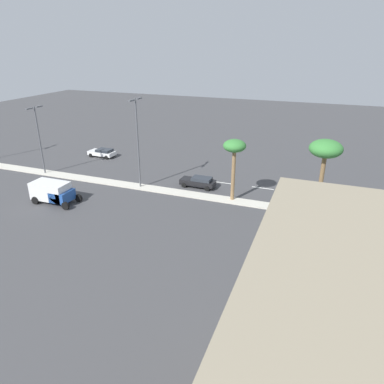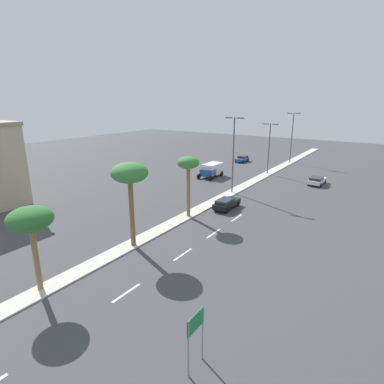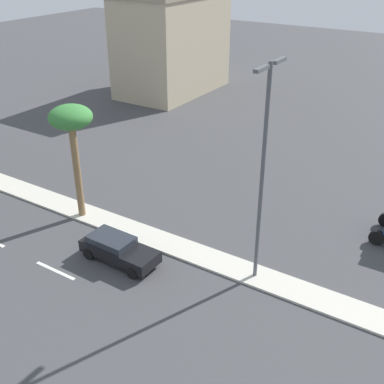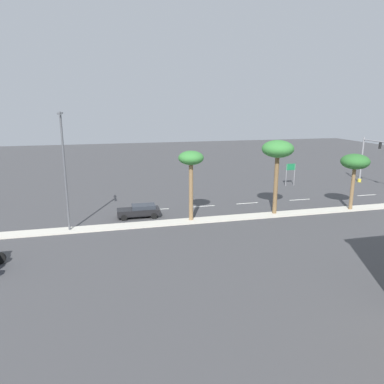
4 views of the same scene
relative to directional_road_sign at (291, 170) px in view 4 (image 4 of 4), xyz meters
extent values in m
plane|color=#424244|center=(-13.13, 25.56, -2.39)|extent=(160.00, 160.00, 0.00)
cube|color=beige|center=(-13.13, 36.04, -2.33)|extent=(1.80, 94.31, 0.12)
cube|color=silver|center=(-7.84, -7.11, -2.39)|extent=(0.20, 2.80, 0.01)
cube|color=silver|center=(-7.84, 2.83, -2.39)|extent=(0.20, 2.80, 0.01)
cube|color=silver|center=(-7.84, 10.00, -2.39)|extent=(0.20, 2.80, 0.01)
cube|color=silver|center=(-7.84, 15.60, -2.39)|extent=(0.20, 2.80, 0.01)
cube|color=silver|center=(-7.84, 21.19, -2.39)|extent=(0.20, 2.80, 0.01)
cylinder|color=gray|center=(-0.22, -11.89, 1.09)|extent=(0.24, 0.24, 6.96)
cylinder|color=gold|center=(-0.22, -11.89, -2.14)|extent=(0.53, 0.53, 0.50)
cube|color=black|center=(-3.70, -11.89, 3.65)|extent=(0.20, 0.32, 0.90)
sphere|color=yellow|center=(-3.70, -12.01, 3.65)|extent=(0.18, 0.18, 0.18)
cylinder|color=gray|center=(0.00, -0.67, -0.74)|extent=(0.10, 0.10, 3.30)
cylinder|color=gray|center=(0.00, 0.67, -0.74)|extent=(0.10, 0.10, 3.30)
cube|color=#19723F|center=(0.00, 0.00, 0.43)|extent=(0.08, 1.49, 0.95)
cylinder|color=olive|center=(-13.42, -0.39, 0.21)|extent=(0.40, 0.40, 4.97)
ellipsoid|color=#2D6B2D|center=(-13.42, -0.39, 3.24)|extent=(3.12, 3.12, 1.72)
cylinder|color=brown|center=(-12.80, 8.82, 0.99)|extent=(0.46, 0.46, 6.53)
ellipsoid|color=#387F38|center=(-12.80, 8.82, 4.85)|extent=(3.39, 3.39, 1.86)
cylinder|color=olive|center=(-12.86, 18.33, 0.75)|extent=(0.43, 0.43, 6.05)
ellipsoid|color=#387F38|center=(-12.86, 18.33, 4.23)|extent=(2.57, 2.57, 1.41)
cylinder|color=#515459|center=(-13.10, 30.41, 3.27)|extent=(0.20, 0.20, 11.09)
cube|color=#515459|center=(-14.00, 30.41, 8.67)|extent=(1.10, 0.24, 0.16)
cube|color=#515459|center=(-12.20, 30.41, 8.67)|extent=(1.10, 0.24, 0.16)
cube|color=black|center=(-10.41, 23.55, -1.75)|extent=(1.81, 4.51, 0.66)
cube|color=#262B33|center=(-10.42, 22.99, -1.21)|extent=(1.60, 2.49, 0.40)
cylinder|color=black|center=(-11.20, 25.13, -2.07)|extent=(0.23, 0.64, 0.64)
cylinder|color=black|center=(-9.56, 25.10, -2.07)|extent=(0.23, 0.64, 0.64)
cylinder|color=black|center=(-11.26, 22.00, -2.07)|extent=(0.23, 0.64, 0.64)
cylinder|color=black|center=(-9.61, 21.97, -2.07)|extent=(0.23, 0.64, 0.64)
cylinder|color=black|center=(-19.65, 35.00, -1.94)|extent=(0.28, 0.90, 0.90)
camera|label=1|loc=(-50.46, 9.14, 14.86)|focal=33.30mm
camera|label=2|loc=(7.29, -11.34, 11.18)|focal=29.71mm
camera|label=3|loc=(5.76, 38.52, 13.30)|focal=44.98mm
camera|label=4|loc=(-48.24, 26.96, 9.50)|focal=34.20mm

